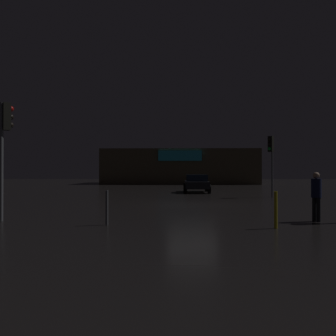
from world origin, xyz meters
The scene contains 8 objects.
ground_plane centered at (0.00, 0.00, 0.00)m, with size 120.00×120.00×0.00m, color black.
store_building centered at (-0.48, 32.46, 2.31)m, with size 20.52×9.91×4.61m.
traffic_signal_main centered at (5.37, 5.44, 3.04)m, with size 0.42×0.42×4.01m.
traffic_signal_cross_left centered at (-6.78, -6.21, 2.90)m, with size 0.42×0.42×4.11m.
car_near centered at (0.76, 10.90, 0.76)m, with size 2.06×4.41×1.43m.
pedestrian centered at (4.01, -6.15, 0.98)m, with size 0.48×0.48×1.69m.
bollard_kerb_a centered at (2.21, -7.73, 0.56)m, with size 0.10×0.10×1.12m, color gold.
bollard_kerb_b centered at (-3.00, -7.16, 0.55)m, with size 0.09×0.09×1.11m, color #595B60.
Camera 1 is at (-0.73, -18.92, 1.73)m, focal length 39.56 mm.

